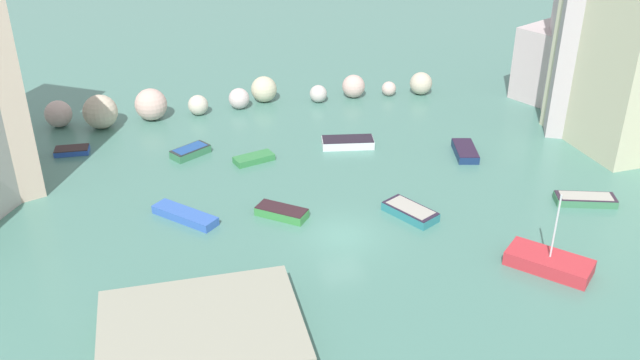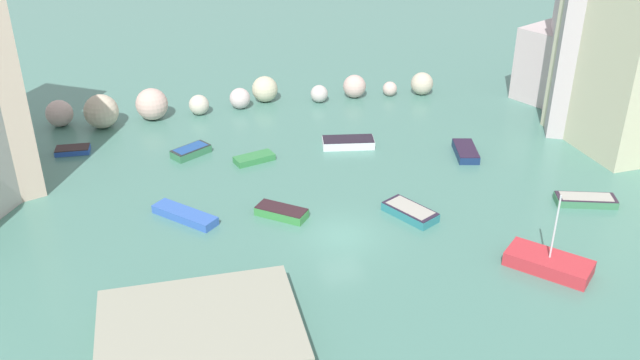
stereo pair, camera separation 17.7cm
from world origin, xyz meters
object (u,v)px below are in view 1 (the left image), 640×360
at_px(moored_boat_6, 282,212).
at_px(moored_boat_4, 465,151).
at_px(moored_boat_11, 254,159).
at_px(moored_boat_10, 410,211).
at_px(moored_boat_9, 185,215).
at_px(moored_boat_1, 549,262).
at_px(moored_boat_8, 585,199).
at_px(stone_dock, 202,333).
at_px(moored_boat_0, 190,151).
at_px(moored_boat_7, 72,150).
at_px(moored_boat_3, 266,314).
at_px(moored_boat_5, 348,142).

bearing_deg(moored_boat_6, moored_boat_4, -121.32).
relative_size(moored_boat_4, moored_boat_11, 1.17).
bearing_deg(moored_boat_10, moored_boat_9, 48.90).
relative_size(moored_boat_1, moored_boat_8, 1.18).
bearing_deg(moored_boat_4, stone_dock, 141.52).
height_order(moored_boat_0, moored_boat_6, moored_boat_0).
xyz_separation_m(moored_boat_6, moored_boat_11, (-0.38, 7.80, -0.07)).
distance_m(moored_boat_7, moored_boat_10, 24.68).
bearing_deg(moored_boat_11, moored_boat_3, 66.28).
distance_m(stone_dock, moored_boat_4, 25.29).
distance_m(moored_boat_5, moored_boat_9, 14.34).
bearing_deg(moored_boat_3, moored_boat_0, 49.70).
height_order(moored_boat_0, moored_boat_9, moored_boat_0).
height_order(moored_boat_0, moored_boat_5, moored_boat_5).
bearing_deg(moored_boat_1, moored_boat_11, -4.05).
distance_m(moored_boat_1, moored_boat_3, 15.26).
height_order(moored_boat_1, moored_boat_3, moored_boat_1).
relative_size(moored_boat_0, moored_boat_11, 1.00).
bearing_deg(moored_boat_10, moored_boat_0, 17.45).
bearing_deg(stone_dock, moored_boat_8, 16.32).
distance_m(moored_boat_0, moored_boat_9, 8.81).
bearing_deg(moored_boat_9, moored_boat_3, 153.33).
distance_m(moored_boat_3, moored_boat_10, 12.43).
xyz_separation_m(moored_boat_6, moored_boat_8, (18.55, -3.11, -0.00)).
relative_size(moored_boat_7, moored_boat_8, 0.63).
bearing_deg(moored_boat_6, moored_boat_10, -154.99).
relative_size(moored_boat_1, moored_boat_7, 1.88).
bearing_deg(moored_boat_0, moored_boat_9, 50.93).
bearing_deg(moored_boat_7, moored_boat_8, 157.25).
bearing_deg(moored_boat_8, moored_boat_0, 168.89).
bearing_deg(moored_boat_0, stone_dock, 54.54).
distance_m(moored_boat_4, moored_boat_6, 15.20).
xyz_separation_m(moored_boat_1, moored_boat_9, (-18.28, 9.94, -0.14)).
xyz_separation_m(moored_boat_0, moored_boat_10, (12.05, -11.72, -0.01)).
bearing_deg(moored_boat_4, moored_boat_6, 123.86).
bearing_deg(moored_boat_8, moored_boat_11, 168.24).
bearing_deg(moored_boat_9, moored_boat_10, -145.92).
height_order(stone_dock, moored_boat_1, moored_boat_1).
bearing_deg(moored_boat_3, moored_boat_10, -10.61).
height_order(moored_boat_5, moored_boat_6, moored_boat_5).
height_order(moored_boat_7, moored_boat_8, moored_boat_8).
bearing_deg(moored_boat_10, moored_boat_4, -72.57).
bearing_deg(stone_dock, moored_boat_0, 86.54).
xyz_separation_m(moored_boat_4, moored_boat_7, (-27.02, 7.17, -0.08)).
bearing_deg(moored_boat_8, moored_boat_1, -117.83).
bearing_deg(moored_boat_6, moored_boat_8, -150.64).
bearing_deg(moored_boat_10, moored_boat_11, 10.83).
distance_m(moored_boat_6, moored_boat_9, 5.76).
bearing_deg(moored_boat_0, moored_boat_8, 118.69).
relative_size(moored_boat_8, moored_boat_10, 1.06).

